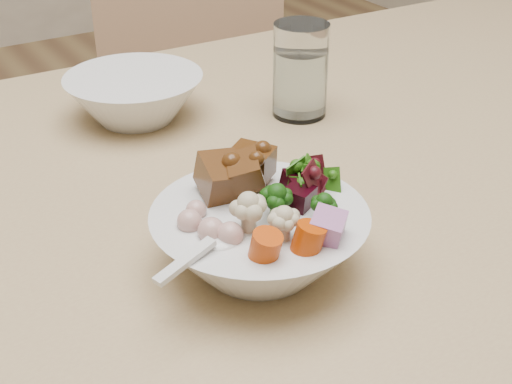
% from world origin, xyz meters
% --- Properties ---
extents(dining_table, '(1.77, 1.03, 0.82)m').
position_xyz_m(dining_table, '(0.22, -0.14, 0.73)').
color(dining_table, tan).
rests_on(dining_table, ground).
extents(chair_far, '(0.51, 0.51, 0.87)m').
position_xyz_m(chair_far, '(0.25, 0.58, 0.49)').
color(chair_far, tan).
rests_on(chair_far, ground).
extents(food_bowl, '(0.19, 0.19, 0.10)m').
position_xyz_m(food_bowl, '(-0.10, -0.21, 0.85)').
color(food_bowl, silver).
rests_on(food_bowl, dining_table).
extents(soup_spoon, '(0.09, 0.04, 0.02)m').
position_xyz_m(soup_spoon, '(-0.16, -0.24, 0.87)').
color(soup_spoon, silver).
rests_on(soup_spoon, food_bowl).
extents(water_glass, '(0.07, 0.07, 0.12)m').
position_xyz_m(water_glass, '(0.12, 0.04, 0.87)').
color(water_glass, white).
rests_on(water_glass, dining_table).
extents(side_bowl, '(0.17, 0.17, 0.06)m').
position_xyz_m(side_bowl, '(-0.07, 0.13, 0.85)').
color(side_bowl, silver).
rests_on(side_bowl, dining_table).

